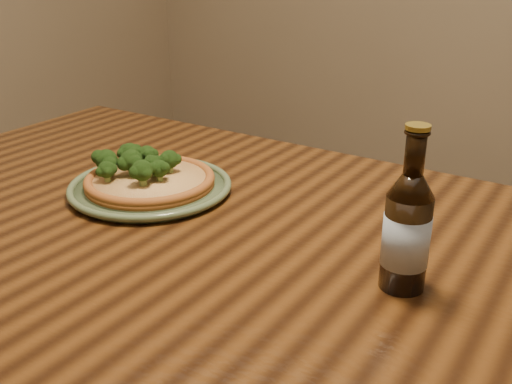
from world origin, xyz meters
The scene contains 4 objects.
table centered at (0.00, 0.10, 0.66)m, with size 1.60×0.90×0.75m.
plate centered at (-0.24, 0.15, 0.76)m, with size 0.31×0.31×0.02m.
pizza centered at (-0.24, 0.15, 0.78)m, with size 0.24×0.24×0.07m.
beer_bottle centered at (0.28, 0.08, 0.84)m, with size 0.06×0.06×0.23m.
Camera 1 is at (0.50, -0.62, 1.19)m, focal length 42.00 mm.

